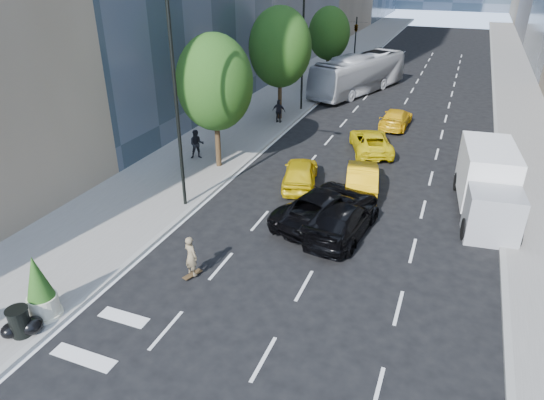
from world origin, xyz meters
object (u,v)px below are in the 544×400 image
at_px(box_truck, 488,183).
at_px(planter_shrub, 39,288).
at_px(black_sedan_mercedes, 343,220).
at_px(black_sedan_lincoln, 327,207).
at_px(city_bus, 359,74).
at_px(skateboarder, 191,258).
at_px(trash_can, 20,322).

bearing_deg(box_truck, planter_shrub, -141.51).
height_order(black_sedan_mercedes, planter_shrub, planter_shrub).
bearing_deg(black_sedan_lincoln, box_truck, -132.89).
bearing_deg(black_sedan_mercedes, city_bus, -72.75).
height_order(skateboarder, trash_can, skateboarder).
height_order(skateboarder, city_bus, city_bus).
bearing_deg(skateboarder, black_sedan_mercedes, -111.31).
height_order(black_sedan_lincoln, box_truck, box_truck).
xyz_separation_m(black_sedan_lincoln, planter_shrub, (-7.05, -10.00, 0.45)).
relative_size(black_sedan_mercedes, box_truck, 0.79).
distance_m(black_sedan_lincoln, planter_shrub, 12.24).
distance_m(box_truck, trash_can, 20.15).
bearing_deg(box_truck, skateboarder, -143.18).
bearing_deg(planter_shrub, black_sedan_lincoln, 54.82).
relative_size(trash_can, planter_shrub, 0.41).
bearing_deg(black_sedan_lincoln, skateboarder, 77.27).
bearing_deg(skateboarder, trash_can, 75.48).
bearing_deg(planter_shrub, box_truck, 44.81).
xyz_separation_m(skateboarder, black_sedan_mercedes, (4.57, 5.22, -0.07)).
relative_size(city_bus, trash_can, 12.50).
relative_size(box_truck, trash_can, 6.91).
relative_size(city_bus, planter_shrub, 5.07).
relative_size(skateboarder, trash_can, 1.73).
xyz_separation_m(black_sedan_lincoln, black_sedan_mercedes, (0.93, -0.81, -0.07)).
distance_m(black_sedan_mercedes, box_truck, 7.37).
relative_size(black_sedan_lincoln, city_bus, 0.50).
height_order(black_sedan_lincoln, black_sedan_mercedes, black_sedan_lincoln).
xyz_separation_m(skateboarder, planter_shrub, (-3.40, -3.96, 0.45)).
relative_size(black_sedan_mercedes, trash_can, 5.45).
distance_m(city_bus, trash_can, 35.56).
bearing_deg(box_truck, city_bus, 111.05).
height_order(black_sedan_lincoln, planter_shrub, planter_shrub).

